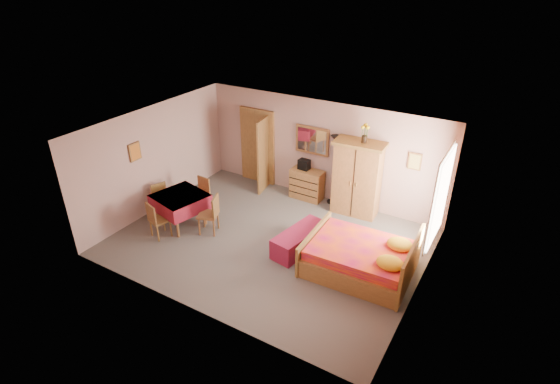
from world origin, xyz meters
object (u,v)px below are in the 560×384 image
Objects in this scene: wall_mirror at (312,140)px; stereo at (304,164)px; chest_of_drawers at (307,184)px; dining_table at (181,210)px; bench at (300,240)px; wardrobe at (357,179)px; chair_south at (160,219)px; floor_lamp at (333,170)px; bed at (360,250)px; chair_west at (163,201)px; chair_east at (208,214)px; sunflower_vase at (365,133)px; chair_north at (200,195)px.

stereo is (-0.11, -0.19, -0.62)m from wall_mirror.
chest_of_drawers is 0.80× the size of dining_table.
stereo is 0.20× the size of bench.
wardrobe is 4.69m from chair_south.
chest_of_drawers is 0.46× the size of floor_lamp.
chair_south is at bearing -167.64° from bed.
wall_mirror is 1.12× the size of chair_west.
stereo is at bearing 116.03° from bench.
floor_lamp reaches higher than chair_south.
chest_of_drawers is at bearing -45.75° from chair_east.
floor_lamp is 1.72× the size of dining_table.
chair_south is (-2.94, -1.15, 0.20)m from bench.
chair_south is (-4.32, -1.11, -0.05)m from bed.
stereo is 0.32× the size of chair_south.
bench is at bearing 38.64° from chair_south.
bed reaches higher than chair_west.
bed is (0.87, -2.12, -1.62)m from sunflower_vase.
sunflower_vase is 5.01m from chair_south.
wardrobe reaches higher than chair_west.
chair_west is (-3.52, -0.46, 0.18)m from bench.
bed is at bearing -42.50° from chest_of_drawers.
bed is at bearing -68.99° from wardrobe.
sunflower_vase is at bearing 144.19° from chair_west.
chair_north is at bearing 161.73° from chair_west.
stereo is 2.75m from chair_north.
chest_of_drawers is 0.45× the size of wardrobe.
chest_of_drawers is at bearing -12.05° from stereo.
sunflower_vase is at bearing 110.24° from bed.
bed is 4.92m from chair_west.
wall_mirror is 2.85m from bench.
sunflower_vase is at bearing -12.56° from floor_lamp.
stereo is 0.78m from floor_lamp.
bench is (0.94, -2.13, -0.17)m from chest_of_drawers.
chair_south is at bearing -120.01° from wall_mirror.
dining_table is at bearing 100.76° from chair_south.
floor_lamp is (0.66, -0.08, -0.64)m from wall_mirror.
stereo is at bearing 173.32° from wardrobe.
stereo is 0.15× the size of wardrobe.
wardrobe reaches higher than chair_north.
chair_south is at bearing -120.75° from chest_of_drawers.
wardrobe is 3.62m from chair_east.
bench is at bearing -65.57° from chest_of_drawers.
chair_west reaches higher than dining_table.
chair_east reaches higher than dining_table.
sunflower_vase is 0.55× the size of chair_west.
chair_east is at bearing -113.84° from chest_of_drawers.
chair_east is (0.82, -0.68, 0.04)m from chair_north.
floor_lamp is 3.84m from dining_table.
chair_west is (-4.03, -2.55, -1.69)m from sunflower_vase.
sunflower_vase is 0.43× the size of dining_table.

